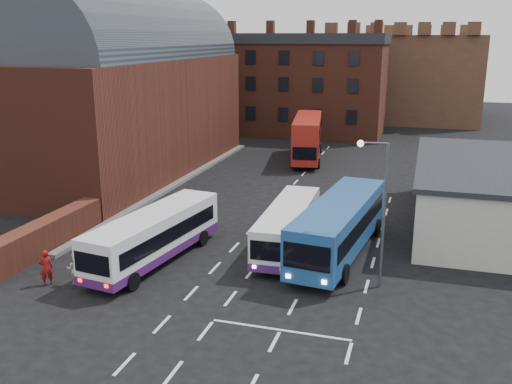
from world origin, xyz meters
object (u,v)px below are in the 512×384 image
(bus_white_outbound, at_px, (154,233))
(bus_red_double, at_px, (307,137))
(pedestrian_red, at_px, (46,268))
(bus_blue, at_px, (339,224))
(street_lamp, at_px, (379,201))
(bus_white_inbound, at_px, (288,224))
(pedestrian_beige, at_px, (75,268))

(bus_white_outbound, xyz_separation_m, bus_red_double, (2.56, 28.07, 0.66))
(bus_white_outbound, height_order, pedestrian_red, bus_white_outbound)
(bus_blue, bearing_deg, street_lamp, 129.33)
(bus_white_inbound, xyz_separation_m, street_lamp, (5.31, -3.74, 2.89))
(street_lamp, distance_m, pedestrian_red, 16.57)
(pedestrian_red, relative_size, pedestrian_beige, 1.12)
(pedestrian_red, bearing_deg, pedestrian_beige, 158.82)
(street_lamp, distance_m, pedestrian_beige, 15.25)
(bus_white_inbound, xyz_separation_m, bus_red_double, (-3.94, 24.17, 0.77))
(bus_blue, height_order, bus_red_double, bus_red_double)
(bus_white_outbound, bearing_deg, bus_blue, 29.87)
(street_lamp, height_order, pedestrian_red, street_lamp)
(street_lamp, xyz_separation_m, pedestrian_beige, (-14.29, -3.98, -3.58))
(bus_white_outbound, distance_m, pedestrian_red, 5.78)
(bus_blue, bearing_deg, pedestrian_beige, 39.19)
(pedestrian_beige, bearing_deg, bus_blue, -172.90)
(bus_red_double, distance_m, pedestrian_beige, 32.32)
(bus_white_outbound, height_order, pedestrian_beige, bus_white_outbound)
(bus_red_double, xyz_separation_m, street_lamp, (9.25, -27.91, 2.11))
(bus_blue, bearing_deg, bus_red_double, -67.52)
(bus_blue, height_order, street_lamp, street_lamp)
(bus_white_outbound, relative_size, pedestrian_red, 5.62)
(street_lamp, bearing_deg, pedestrian_beige, -164.43)
(pedestrian_red, distance_m, pedestrian_beige, 1.39)
(bus_white_outbound, distance_m, bus_white_inbound, 7.58)
(bus_white_outbound, xyz_separation_m, pedestrian_beige, (-2.47, -3.82, -0.80))
(bus_red_double, xyz_separation_m, pedestrian_red, (-6.32, -32.40, -1.37))
(street_lamp, bearing_deg, bus_red_double, 108.34)
(bus_red_double, distance_m, street_lamp, 29.48)
(bus_blue, xyz_separation_m, pedestrian_red, (-13.22, -8.14, -0.94))
(bus_blue, distance_m, pedestrian_red, 15.56)
(bus_white_inbound, relative_size, bus_red_double, 0.86)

